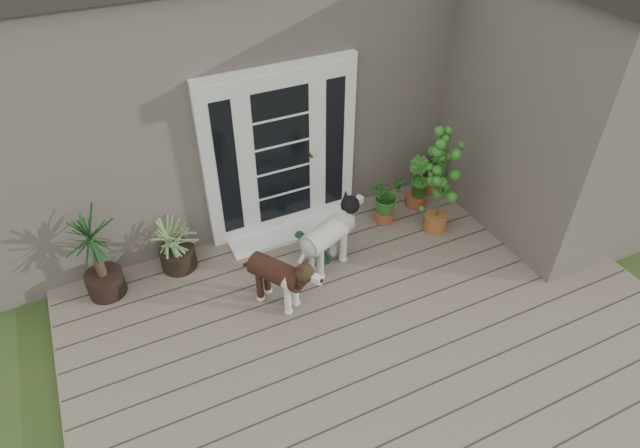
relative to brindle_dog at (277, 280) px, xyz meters
name	(u,v)px	position (x,y,z in m)	size (l,w,h in m)	color
deck	(385,343)	(0.79, -0.95, -0.40)	(6.20, 4.60, 0.12)	#6B5B4C
house_main	(238,60)	(0.79, 3.30, 1.09)	(7.40, 4.00, 3.10)	#665E54
house_wing	(557,112)	(3.69, 0.15, 1.09)	(1.60, 2.40, 3.10)	#665E54
door_unit	(281,153)	(0.59, 1.25, 0.74)	(1.90, 0.14, 2.15)	white
door_step	(291,231)	(0.59, 1.05, -0.31)	(1.60, 0.40, 0.05)	white
brindle_dog	(277,280)	(0.00, 0.00, 0.00)	(0.35, 0.81, 0.67)	#3C2015
white_dog	(328,242)	(0.74, 0.29, 0.03)	(0.38, 0.89, 0.74)	white
spider_plant	(175,243)	(-0.84, 1.05, 0.03)	(0.69, 0.69, 0.73)	#A8BB73
yucca	(96,255)	(-1.67, 0.97, 0.22)	(0.77, 0.77, 1.12)	black
herb_a	(385,203)	(1.80, 0.76, -0.05)	(0.45, 0.45, 0.57)	#1A5C1D
herb_b	(417,189)	(2.36, 0.87, -0.08)	(0.34, 0.34, 0.51)	#18571B
herb_c	(436,175)	(2.78, 1.05, -0.08)	(0.33, 0.33, 0.51)	#1F5117
sapling	(442,178)	(2.29, 0.33, 0.44)	(0.46, 0.46, 1.55)	#1D5819
clog_left	(304,239)	(0.67, 0.81, -0.29)	(0.14, 0.30, 0.09)	#15351F
clog_right	(322,255)	(0.75, 0.45, -0.29)	(0.14, 0.29, 0.09)	black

